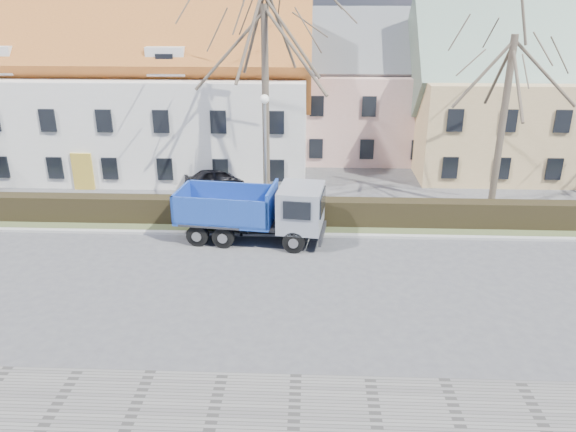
{
  "coord_description": "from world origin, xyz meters",
  "views": [
    {
      "loc": [
        0.35,
        -20.0,
        10.81
      ],
      "look_at": [
        -0.63,
        3.14,
        1.6
      ],
      "focal_mm": 35.0,
      "sensor_mm": 36.0,
      "label": 1
    }
  ],
  "objects_px": {
    "streetlight": "(266,157)",
    "parked_car_a": "(220,178)",
    "dump_truck": "(246,211)",
    "cart_frame": "(240,231)"
  },
  "relations": [
    {
      "from": "dump_truck",
      "to": "parked_car_a",
      "type": "distance_m",
      "value": 7.59
    },
    {
      "from": "dump_truck",
      "to": "cart_frame",
      "type": "xyz_separation_m",
      "value": [
        -0.33,
        0.31,
        -1.14
      ]
    },
    {
      "from": "streetlight",
      "to": "parked_car_a",
      "type": "relative_size",
      "value": 1.55
    },
    {
      "from": "streetlight",
      "to": "dump_truck",
      "type": "bearing_deg",
      "value": -104.06
    },
    {
      "from": "streetlight",
      "to": "parked_car_a",
      "type": "distance_m",
      "value": 5.85
    },
    {
      "from": "cart_frame",
      "to": "parked_car_a",
      "type": "relative_size",
      "value": 0.15
    },
    {
      "from": "dump_truck",
      "to": "streetlight",
      "type": "distance_m",
      "value": 3.46
    },
    {
      "from": "cart_frame",
      "to": "dump_truck",
      "type": "bearing_deg",
      "value": -43.28
    },
    {
      "from": "streetlight",
      "to": "parked_car_a",
      "type": "bearing_deg",
      "value": 125.78
    },
    {
      "from": "dump_truck",
      "to": "parked_car_a",
      "type": "height_order",
      "value": "dump_truck"
    }
  ]
}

